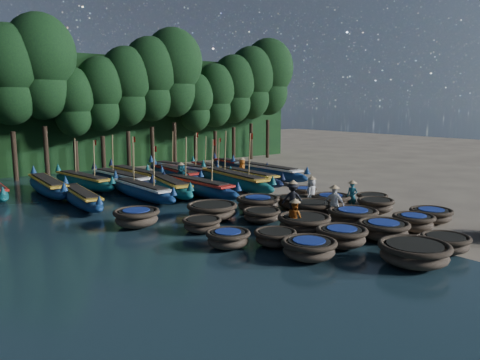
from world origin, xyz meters
TOP-DOWN VIEW (x-y plane):
  - ground at (0.00, 0.00)m, footprint 120.00×120.00m
  - foliage_wall at (0.00, 23.50)m, footprint 40.00×3.00m
  - coracle_2 at (-2.29, -9.08)m, footprint 2.82×2.82m
  - coracle_3 at (0.08, -8.98)m, footprint 2.35×2.35m
  - coracle_5 at (-4.79, -6.27)m, footprint 2.39×2.39m
  - coracle_6 at (-2.61, -6.01)m, footprint 2.54×2.54m
  - coracle_7 at (-0.38, -6.43)m, footprint 2.41×2.41m
  - coracle_8 at (1.92, -6.44)m, footprint 1.93×1.93m
  - coracle_9 at (3.99, -6.11)m, footprint 2.08×2.08m
  - coracle_10 at (-6.33, -3.22)m, footprint 2.18×2.18m
  - coracle_11 at (-4.65, -4.23)m, footprint 1.99×1.99m
  - coracle_12 at (-2.39, -3.66)m, footprint 2.62×2.62m
  - coracle_13 at (0.44, -4.14)m, footprint 2.55×2.55m
  - coracle_14 at (3.56, -3.17)m, footprint 1.97×1.97m
  - coracle_15 at (-5.84, -0.56)m, footprint 2.11×2.11m
  - coracle_16 at (-2.58, -0.93)m, footprint 1.93×1.93m
  - coracle_17 at (0.11, -1.79)m, footprint 2.46×2.46m
  - coracle_18 at (2.38, -1.07)m, footprint 2.49×2.49m
  - coracle_19 at (5.02, -1.87)m, footprint 1.79×1.79m
  - coracle_20 at (-7.83, 2.05)m, footprint 2.35×2.35m
  - coracle_21 at (-4.19, 1.02)m, footprint 3.00×3.00m
  - coracle_22 at (-1.29, 0.88)m, footprint 2.81×2.81m
  - coracle_23 at (0.82, 0.33)m, footprint 2.00×2.00m
  - coracle_24 at (3.44, 2.14)m, footprint 2.11×2.11m
  - long_boat_2 at (-8.31, 8.22)m, footprint 1.91×7.50m
  - long_boat_3 at (-4.65, 7.95)m, footprint 1.53×7.93m
  - long_boat_4 at (-2.61, 8.51)m, footprint 2.89×8.47m
  - long_boat_5 at (-1.38, 6.89)m, footprint 1.93×8.64m
  - long_boat_6 at (1.92, 7.21)m, footprint 2.35×9.18m
  - long_boat_7 at (3.76, 8.11)m, footprint 1.64×8.18m
  - long_boat_8 at (6.39, 8.92)m, footprint 1.68×8.92m
  - long_boat_10 at (-8.81, 12.93)m, footprint 1.90×8.46m
  - long_boat_11 at (-6.22, 13.69)m, footprint 2.46×8.00m
  - long_boat_12 at (-3.97, 12.54)m, footprint 2.21×8.52m
  - long_boat_13 at (-2.32, 13.69)m, footprint 1.87×8.38m
  - long_boat_14 at (0.42, 12.51)m, footprint 1.85×8.00m
  - long_boat_15 at (1.85, 13.99)m, footprint 2.86×8.36m
  - long_boat_16 at (3.99, 13.12)m, footprint 2.38×7.32m
  - long_boat_17 at (6.65, 12.79)m, footprint 1.93×8.21m
  - fisherman_0 at (1.68, -0.25)m, footprint 0.99×0.82m
  - fisherman_1 at (3.06, -1.98)m, footprint 0.56×0.68m
  - fisherman_2 at (-2.83, -3.50)m, footprint 0.65×0.80m
  - fisherman_3 at (-0.35, -0.84)m, footprint 1.29×1.29m
  - fisherman_4 at (0.35, -3.02)m, footprint 0.80×1.12m
  - fisherman_5 at (-1.16, 9.07)m, footprint 0.90×1.75m
  - fisherman_6 at (4.73, 9.89)m, footprint 0.87×0.96m
  - tree_3 at (-9.10, 20.00)m, footprint 4.92×4.92m
  - tree_4 at (-6.80, 20.00)m, footprint 5.34×5.34m
  - tree_5 at (-4.50, 20.00)m, footprint 3.68×3.68m
  - tree_6 at (-2.20, 20.00)m, footprint 4.09×4.09m
  - tree_7 at (0.10, 20.00)m, footprint 4.51×4.51m
  - tree_8 at (2.40, 20.00)m, footprint 4.92×4.92m
  - tree_9 at (4.70, 20.00)m, footprint 5.34×5.34m
  - tree_10 at (7.00, 20.00)m, footprint 3.68×3.68m
  - tree_11 at (9.30, 20.00)m, footprint 4.09×4.09m
  - tree_12 at (11.60, 20.00)m, footprint 4.51×4.51m
  - tree_13 at (13.90, 20.00)m, footprint 4.92×4.92m
  - tree_14 at (16.20, 20.00)m, footprint 5.34×5.34m

SIDE VIEW (x-z plane):
  - ground at x=0.00m, z-range 0.00..0.00m
  - coracle_15 at x=-5.84m, z-range 0.05..0.68m
  - coracle_16 at x=-2.58m, z-range 0.05..0.70m
  - coracle_24 at x=3.44m, z-range 0.05..0.70m
  - coracle_19 at x=5.02m, z-range 0.05..0.71m
  - coracle_11 at x=-4.65m, z-range 0.05..0.71m
  - coracle_3 at x=0.08m, z-range 0.05..0.74m
  - coracle_9 at x=3.99m, z-range 0.05..0.74m
  - coracle_23 at x=0.82m, z-range 0.05..0.75m
  - coracle_10 at x=-6.33m, z-range 0.06..0.76m
  - coracle_14 at x=3.56m, z-range 0.06..0.82m
  - coracle_8 at x=1.92m, z-range 0.06..0.82m
  - coracle_5 at x=-4.79m, z-range 0.06..0.83m
  - coracle_7 at x=-0.38m, z-range 0.06..0.86m
  - coracle_6 at x=-2.61m, z-range 0.06..0.88m
  - coracle_18 at x=2.38m, z-range 0.06..0.88m
  - coracle_13 at x=0.44m, z-range 0.06..0.88m
  - coracle_21 at x=-4.19m, z-range 0.06..0.89m
  - coracle_12 at x=-2.39m, z-range 0.06..0.90m
  - coracle_2 at x=-2.29m, z-range 0.06..0.91m
  - coracle_17 at x=0.11m, z-range 0.06..0.91m
  - coracle_22 at x=-1.29m, z-range 0.07..0.91m
  - coracle_20 at x=-7.83m, z-range 0.07..0.91m
  - long_boat_16 at x=3.99m, z-range -1.07..2.07m
  - long_boat_2 at x=-8.31m, z-range -0.16..1.17m
  - long_boat_3 at x=-4.65m, z-range -1.15..2.22m
  - long_boat_14 at x=0.42m, z-range -0.17..1.24m
  - long_boat_11 at x=-6.22m, z-range -1.17..2.26m
  - long_boat_7 at x=3.76m, z-range -0.17..1.27m
  - long_boat_17 at x=6.65m, z-range -0.17..1.27m
  - long_boat_13 at x=-2.32m, z-range -0.18..1.30m
  - long_boat_10 at x=-8.81m, z-range -0.18..1.31m
  - long_boat_15 at x=1.85m, z-range -1.23..2.37m
  - long_boat_4 at x=-2.61m, z-range -0.18..1.33m
  - long_boat_12 at x=-3.97m, z-range -1.24..2.39m
  - long_boat_5 at x=-1.38m, z-range -1.25..2.42m
  - long_boat_8 at x=6.39m, z-range -0.19..1.38m
  - long_boat_6 at x=1.92m, z-range -1.34..2.58m
  - fisherman_2 at x=-2.83m, z-range -0.04..1.72m
  - fisherman_6 at x=4.73m, z-range -0.04..1.81m
  - fisherman_1 at x=3.06m, z-range 0.01..1.80m
  - fisherman_0 at x=1.68m, z-range -0.04..1.89m
  - fisherman_3 at x=-0.35m, z-range -0.07..1.93m
  - fisherman_5 at x=-1.16m, z-range -0.07..1.94m
  - fisherman_4 at x=0.35m, z-range -0.04..1.93m
  - foliage_wall at x=0.00m, z-range 0.00..10.00m
  - tree_5 at x=-4.50m, z-range 1.63..10.31m
  - tree_10 at x=7.00m, z-range 1.63..10.31m
  - tree_6 at x=-2.20m, z-range 1.82..11.47m
  - tree_11 at x=9.30m, z-range 1.82..11.47m
  - tree_7 at x=0.10m, z-range 2.01..12.64m
  - tree_12 at x=11.60m, z-range 2.01..12.64m
  - tree_3 at x=-9.10m, z-range 2.19..13.80m
  - tree_8 at x=2.40m, z-range 2.19..13.80m
  - tree_13 at x=13.90m, z-range 2.19..13.80m
  - tree_4 at x=-6.80m, z-range 2.38..14.96m
  - tree_9 at x=4.70m, z-range 2.38..14.96m
  - tree_14 at x=16.20m, z-range 2.38..14.96m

